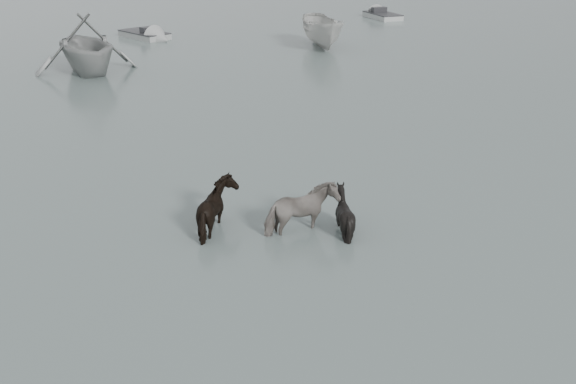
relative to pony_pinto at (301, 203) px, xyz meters
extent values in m
plane|color=#4E5C58|center=(0.93, -1.43, -0.75)|extent=(140.00, 140.00, 0.00)
imported|color=black|center=(0.00, 0.00, 0.00)|extent=(1.80, 0.86, 1.50)
imported|color=black|center=(-1.62, 1.12, 0.00)|extent=(1.59, 1.75, 1.51)
imported|color=black|center=(0.97, -0.39, -0.06)|extent=(1.60, 1.52, 1.39)
imported|color=#9B9D9B|center=(-0.04, 19.90, 0.76)|extent=(5.01, 5.78, 3.01)
imported|color=#B9B9B4|center=(13.36, 19.70, 0.24)|extent=(3.55, 5.49, 1.98)
camera|label=1|loc=(-7.20, -11.81, 6.23)|focal=40.00mm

